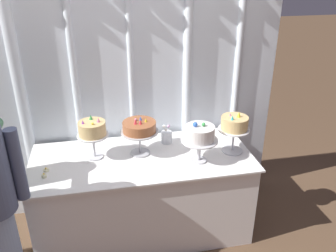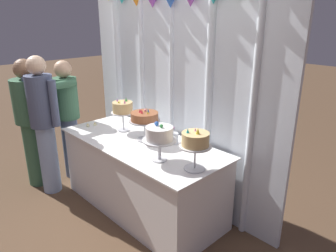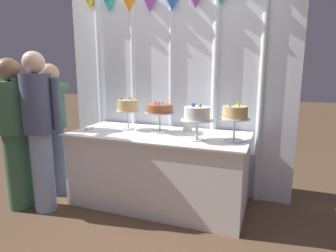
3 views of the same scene
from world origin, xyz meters
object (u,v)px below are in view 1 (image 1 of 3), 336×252
(cake_table, at_px, (143,194))
(tealight_far_left, at_px, (44,176))
(cake_display_midright, at_px, (200,135))
(cake_display_midleft, at_px, (139,128))
(cake_display_rightmost, at_px, (234,125))
(flower_vase, at_px, (167,136))
(tealight_near_left, at_px, (46,170))
(cake_display_leftmost, at_px, (92,130))

(cake_table, xyz_separation_m, tealight_far_left, (-0.77, -0.16, 0.40))
(cake_display_midright, bearing_deg, cake_display_midleft, 154.83)
(cake_display_rightmost, height_order, flower_vase, cake_display_rightmost)
(tealight_far_left, xyz_separation_m, tealight_near_left, (0.01, 0.09, -0.00))
(cake_display_midleft, distance_m, cake_display_rightmost, 0.79)
(tealight_near_left, bearing_deg, cake_display_midright, -4.14)
(flower_vase, relative_size, tealight_far_left, 4.89)
(cake_display_leftmost, relative_size, cake_display_midleft, 1.10)
(cake_table, xyz_separation_m, cake_display_midright, (0.45, -0.15, 0.62))
(cake_display_midright, relative_size, flower_vase, 1.86)
(cake_display_midright, bearing_deg, tealight_far_left, -179.87)
(cake_display_leftmost, height_order, flower_vase, cake_display_leftmost)
(cake_display_midleft, bearing_deg, cake_display_rightmost, -8.60)
(cake_table, bearing_deg, cake_display_midright, -18.84)
(cake_display_midright, xyz_separation_m, tealight_far_left, (-1.22, -0.00, -0.23))
(cake_table, xyz_separation_m, flower_vase, (0.25, 0.21, 0.45))
(cake_display_midright, relative_size, tealight_near_left, 7.63)
(cake_display_leftmost, relative_size, cake_display_rightmost, 0.99)
(cake_display_leftmost, distance_m, cake_display_midleft, 0.38)
(cake_display_midright, height_order, tealight_far_left, cake_display_midright)
(cake_table, relative_size, tealight_far_left, 47.99)
(tealight_near_left, bearing_deg, tealight_far_left, -93.20)
(cake_table, relative_size, tealight_near_left, 40.15)
(cake_display_rightmost, bearing_deg, cake_display_midright, -163.76)
(cake_table, distance_m, cake_display_midright, 0.78)
(cake_display_midright, relative_size, tealight_far_left, 9.12)
(cake_display_rightmost, bearing_deg, flower_vase, 152.82)
(cake_display_leftmost, xyz_separation_m, flower_vase, (0.64, 0.14, -0.19))
(tealight_far_left, bearing_deg, cake_display_rightmost, 3.64)
(cake_display_midleft, height_order, cake_display_midright, cake_display_midright)
(cake_display_midleft, relative_size, flower_vase, 1.77)
(cake_display_midleft, bearing_deg, tealight_far_left, -164.16)
(cake_table, height_order, tealight_far_left, tealight_far_left)
(cake_table, bearing_deg, cake_display_midleft, 95.57)
(cake_table, distance_m, cake_display_leftmost, 0.75)
(cake_display_rightmost, xyz_separation_m, flower_vase, (-0.52, 0.27, -0.19))
(cake_display_rightmost, bearing_deg, cake_table, 175.75)
(cake_display_midleft, bearing_deg, cake_display_leftmost, 178.65)
(cake_display_rightmost, distance_m, flower_vase, 0.62)
(cake_table, relative_size, cake_display_midleft, 5.53)
(cake_display_midleft, height_order, tealight_near_left, cake_display_midleft)
(cake_table, distance_m, cake_display_rightmost, 1.00)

